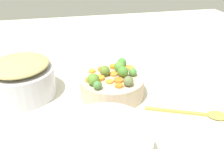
# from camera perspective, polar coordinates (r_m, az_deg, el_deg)

# --- Properties ---
(tabletop) EXTENTS (2.40, 2.40, 0.02)m
(tabletop) POSITION_cam_1_polar(r_m,az_deg,el_deg) (0.90, 0.88, -6.11)
(tabletop) COLOR silver
(tabletop) RESTS_ON ground
(serving_bowl_carrots) EXTENTS (0.24, 0.24, 0.08)m
(serving_bowl_carrots) POSITION_cam_1_polar(r_m,az_deg,el_deg) (0.89, -0.00, -2.78)
(serving_bowl_carrots) COLOR #BEA78F
(serving_bowl_carrots) RESTS_ON tabletop
(metal_pot) EXTENTS (0.24, 0.24, 0.11)m
(metal_pot) POSITION_cam_1_polar(r_m,az_deg,el_deg) (0.95, -20.93, -1.73)
(metal_pot) COLOR #B4B2C1
(metal_pot) RESTS_ON tabletop
(stuffing_mound) EXTENTS (0.22, 0.22, 0.04)m
(stuffing_mound) POSITION_cam_1_polar(r_m,az_deg,el_deg) (0.92, -21.72, 2.23)
(stuffing_mound) COLOR tan
(stuffing_mound) RESTS_ON metal_pot
(carrot_slice_0) EXTENTS (0.04, 0.04, 0.01)m
(carrot_slice_0) POSITION_cam_1_polar(r_m,az_deg,el_deg) (0.83, -0.57, -1.77)
(carrot_slice_0) COLOR orange
(carrot_slice_0) RESTS_ON serving_bowl_carrots
(carrot_slice_1) EXTENTS (0.04, 0.04, 0.01)m
(carrot_slice_1) POSITION_cam_1_polar(r_m,az_deg,el_deg) (0.81, 1.56, -2.75)
(carrot_slice_1) COLOR orange
(carrot_slice_1) RESTS_ON serving_bowl_carrots
(carrot_slice_2) EXTENTS (0.05, 0.05, 0.01)m
(carrot_slice_2) POSITION_cam_1_polar(r_m,az_deg,el_deg) (0.84, 1.60, -1.38)
(carrot_slice_2) COLOR orange
(carrot_slice_2) RESTS_ON serving_bowl_carrots
(carrot_slice_3) EXTENTS (0.04, 0.04, 0.01)m
(carrot_slice_3) POSITION_cam_1_polar(r_m,az_deg,el_deg) (0.91, -4.86, 0.83)
(carrot_slice_3) COLOR orange
(carrot_slice_3) RESTS_ON serving_bowl_carrots
(carrot_slice_4) EXTENTS (0.04, 0.04, 0.01)m
(carrot_slice_4) POSITION_cam_1_polar(r_m,az_deg,el_deg) (0.85, 4.16, -1.16)
(carrot_slice_4) COLOR orange
(carrot_slice_4) RESTS_ON serving_bowl_carrots
(carrot_slice_5) EXTENTS (0.05, 0.05, 0.01)m
(carrot_slice_5) POSITION_cam_1_polar(r_m,az_deg,el_deg) (0.93, 4.20, 1.64)
(carrot_slice_5) COLOR orange
(carrot_slice_5) RESTS_ON serving_bowl_carrots
(carrot_slice_6) EXTENTS (0.03, 0.03, 0.01)m
(carrot_slice_6) POSITION_cam_1_polar(r_m,az_deg,el_deg) (0.93, 0.29, 1.92)
(carrot_slice_6) COLOR orange
(carrot_slice_6) RESTS_ON serving_bowl_carrots
(carrot_slice_7) EXTENTS (0.04, 0.04, 0.01)m
(carrot_slice_7) POSITION_cam_1_polar(r_m,az_deg,el_deg) (0.88, 0.38, 0.13)
(carrot_slice_7) COLOR orange
(carrot_slice_7) RESTS_ON serving_bowl_carrots
(carrot_slice_8) EXTENTS (0.03, 0.03, 0.01)m
(carrot_slice_8) POSITION_cam_1_polar(r_m,az_deg,el_deg) (0.84, -5.69, -1.31)
(carrot_slice_8) COLOR orange
(carrot_slice_8) RESTS_ON serving_bowl_carrots
(carrot_slice_9) EXTENTS (0.05, 0.05, 0.01)m
(carrot_slice_9) POSITION_cam_1_polar(r_m,az_deg,el_deg) (0.92, -2.37, 1.30)
(carrot_slice_9) COLOR orange
(carrot_slice_9) RESTS_ON serving_bowl_carrots
(carrot_slice_10) EXTENTS (0.04, 0.04, 0.01)m
(carrot_slice_10) POSITION_cam_1_polar(r_m,az_deg,el_deg) (0.85, -2.93, -0.90)
(carrot_slice_10) COLOR orange
(carrot_slice_10) RESTS_ON serving_bowl_carrots
(brussels_sprout_0) EXTENTS (0.04, 0.04, 0.04)m
(brussels_sprout_0) POSITION_cam_1_polar(r_m,az_deg,el_deg) (0.94, 2.40, 2.93)
(brussels_sprout_0) COLOR #438732
(brussels_sprout_0) RESTS_ON serving_bowl_carrots
(brussels_sprout_1) EXTENTS (0.04, 0.04, 0.04)m
(brussels_sprout_1) POSITION_cam_1_polar(r_m,az_deg,el_deg) (0.81, -4.53, -1.22)
(brussels_sprout_1) COLOR #56802D
(brussels_sprout_1) RESTS_ON serving_bowl_carrots
(brussels_sprout_2) EXTENTS (0.04, 0.04, 0.04)m
(brussels_sprout_2) POSITION_cam_1_polar(r_m,az_deg,el_deg) (0.86, 2.63, 0.68)
(brussels_sprout_2) COLOR #447D2E
(brussels_sprout_2) RESTS_ON serving_bowl_carrots
(brussels_sprout_3) EXTENTS (0.03, 0.03, 0.03)m
(brussels_sprout_3) POSITION_cam_1_polar(r_m,az_deg,el_deg) (0.88, 5.06, 0.59)
(brussels_sprout_3) COLOR #4B873E
(brussels_sprout_3) RESTS_ON serving_bowl_carrots
(brussels_sprout_4) EXTENTS (0.04, 0.04, 0.04)m
(brussels_sprout_4) POSITION_cam_1_polar(r_m,az_deg,el_deg) (0.90, 1.81, 1.83)
(brussels_sprout_4) COLOR #518835
(brussels_sprout_4) RESTS_ON serving_bowl_carrots
(brussels_sprout_5) EXTENTS (0.04, 0.04, 0.04)m
(brussels_sprout_5) POSITION_cam_1_polar(r_m,az_deg,el_deg) (0.81, 4.00, -1.62)
(brussels_sprout_5) COLOR #5F6F41
(brussels_sprout_5) RESTS_ON serving_bowl_carrots
(brussels_sprout_6) EXTENTS (0.04, 0.04, 0.04)m
(brussels_sprout_6) POSITION_cam_1_polar(r_m,az_deg,el_deg) (0.87, -1.77, 0.91)
(brussels_sprout_6) COLOR #5A782B
(brussels_sprout_6) RESTS_ON serving_bowl_carrots
(brussels_sprout_7) EXTENTS (0.03, 0.03, 0.03)m
(brussels_sprout_7) POSITION_cam_1_polar(r_m,az_deg,el_deg) (0.79, -3.57, -2.61)
(brussels_sprout_7) COLOR #47793C
(brussels_sprout_7) RESTS_ON serving_bowl_carrots
(wooden_spoon) EXTENTS (0.27, 0.13, 0.01)m
(wooden_spoon) POSITION_cam_1_polar(r_m,az_deg,el_deg) (0.86, 21.16, -8.95)
(wooden_spoon) COLOR #A78E40
(wooden_spoon) RESTS_ON tabletop
(casserole_dish) EXTENTS (0.25, 0.25, 0.10)m
(casserole_dish) POSITION_cam_1_polar(r_m,az_deg,el_deg) (0.64, -1.58, -16.74)
(casserole_dish) COLOR white
(casserole_dish) RESTS_ON tabletop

